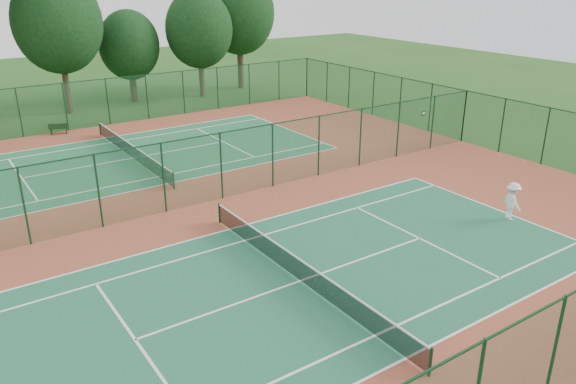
# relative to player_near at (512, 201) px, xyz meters

# --- Properties ---
(ground) EXTENTS (120.00, 120.00, 0.00)m
(ground) POSITION_rel_player_near_xyz_m (-11.38, 9.96, -0.93)
(ground) COLOR #235119
(ground) RESTS_ON ground
(red_pad) EXTENTS (40.00, 36.00, 0.01)m
(red_pad) POSITION_rel_player_near_xyz_m (-11.38, 9.96, -0.93)
(red_pad) COLOR brown
(red_pad) RESTS_ON ground
(court_near) EXTENTS (23.77, 10.97, 0.01)m
(court_near) POSITION_rel_player_near_xyz_m (-11.38, 0.96, -0.92)
(court_near) COLOR #1F6443
(court_near) RESTS_ON red_pad
(court_far) EXTENTS (23.77, 10.97, 0.01)m
(court_far) POSITION_rel_player_near_xyz_m (-11.38, 18.96, -0.92)
(court_far) COLOR #21693E
(court_far) RESTS_ON red_pad
(fence_north) EXTENTS (40.00, 0.09, 3.50)m
(fence_north) POSITION_rel_player_near_xyz_m (-11.38, 27.96, 0.83)
(fence_north) COLOR #1C5532
(fence_north) RESTS_ON ground
(fence_south) EXTENTS (40.00, 0.09, 3.50)m
(fence_south) POSITION_rel_player_near_xyz_m (-11.38, -8.04, 0.83)
(fence_south) COLOR #17472E
(fence_south) RESTS_ON ground
(fence_east) EXTENTS (0.09, 36.00, 3.50)m
(fence_east) POSITION_rel_player_near_xyz_m (8.62, 9.96, 0.83)
(fence_east) COLOR #184930
(fence_east) RESTS_ON ground
(fence_divider) EXTENTS (40.00, 0.09, 3.50)m
(fence_divider) POSITION_rel_player_near_xyz_m (-11.38, 9.96, 0.83)
(fence_divider) COLOR #1A4E2A
(fence_divider) RESTS_ON ground
(tennis_net_near) EXTENTS (0.10, 12.90, 0.97)m
(tennis_net_near) POSITION_rel_player_near_xyz_m (-11.38, 0.96, -0.39)
(tennis_net_near) COLOR #13351C
(tennis_net_near) RESTS_ON ground
(tennis_net_far) EXTENTS (0.10, 12.90, 0.97)m
(tennis_net_far) POSITION_rel_player_near_xyz_m (-11.38, 18.96, -0.39)
(tennis_net_far) COLOR #163E26
(tennis_net_far) RESTS_ON ground
(player_near) EXTENTS (1.05, 1.34, 1.82)m
(player_near) POSITION_rel_player_near_xyz_m (0.00, 0.00, 0.00)
(player_near) COLOR white
(player_near) RESTS_ON court_near
(bench) EXTENTS (1.33, 0.80, 0.79)m
(bench) POSITION_rel_player_near_xyz_m (-13.75, 27.34, -0.51)
(bench) COLOR black
(bench) RESTS_ON red_pad
(stray_ball_a) EXTENTS (0.07, 0.07, 0.07)m
(stray_ball_a) POSITION_rel_player_near_xyz_m (-10.49, 9.48, -0.89)
(stray_ball_a) COLOR #C9D631
(stray_ball_a) RESTS_ON red_pad
(stray_ball_b) EXTENTS (0.07, 0.07, 0.07)m
(stray_ball_b) POSITION_rel_player_near_xyz_m (-8.54, 9.70, -0.88)
(stray_ball_b) COLOR #D1DB33
(stray_ball_b) RESTS_ON red_pad
(stray_ball_c) EXTENTS (0.07, 0.07, 0.07)m
(stray_ball_c) POSITION_rel_player_near_xyz_m (-9.40, 9.19, -0.89)
(stray_ball_c) COLOR #CBEE37
(stray_ball_c) RESTS_ON red_pad
(evergreen_row) EXTENTS (39.00, 5.00, 12.00)m
(evergreen_row) POSITION_rel_player_near_xyz_m (-10.88, 34.21, -0.93)
(evergreen_row) COLOR black
(evergreen_row) RESTS_ON ground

